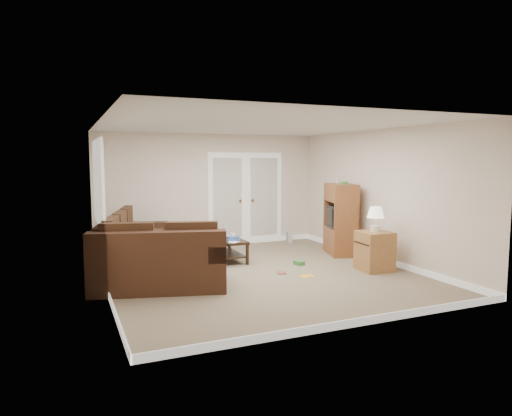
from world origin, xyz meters
name	(u,v)px	position (x,y,z in m)	size (l,w,h in m)	color
floor	(259,273)	(0.00, 0.00, 0.00)	(5.50, 5.50, 0.00)	gray
ceiling	(259,125)	(0.00, 0.00, 2.50)	(5.00, 5.50, 0.02)	silver
wall_left	(102,206)	(-2.50, 0.00, 1.25)	(0.02, 5.50, 2.50)	silver
wall_right	(380,196)	(2.50, 0.00, 1.25)	(0.02, 5.50, 2.50)	silver
wall_back	(210,190)	(0.00, 2.75, 1.25)	(5.00, 0.02, 2.50)	silver
wall_front	(355,220)	(0.00, -2.75, 1.25)	(5.00, 0.02, 2.50)	silver
baseboards	(259,270)	(0.00, 0.00, 0.05)	(5.00, 5.50, 0.10)	white
french_doors	(246,199)	(0.85, 2.71, 1.04)	(1.80, 0.05, 2.13)	white
window_left	(99,183)	(-2.46, 1.00, 1.55)	(0.05, 1.92, 1.42)	white
sectional_sofa	(145,256)	(-1.82, 0.51, 0.36)	(2.16, 3.38, 0.92)	#3F2518
coffee_table	(227,248)	(-0.16, 1.17, 0.23)	(0.53, 1.05, 0.71)	black
tv_armoire	(340,219)	(2.20, 0.86, 0.73)	(0.75, 1.01, 1.55)	brown
side_cabinet	(375,248)	(1.95, -0.59, 0.40)	(0.56, 0.56, 1.12)	#A46F3C
space_heater	(290,236)	(1.85, 2.45, 0.15)	(0.12, 0.10, 0.30)	silver
floor_magazine	(307,276)	(0.66, -0.49, 0.00)	(0.26, 0.20, 0.01)	gold
floor_greenbox	(299,263)	(0.94, 0.29, 0.04)	(0.14, 0.18, 0.07)	#3B813A
floor_book	(277,273)	(0.30, -0.11, 0.01)	(0.15, 0.21, 0.02)	brown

